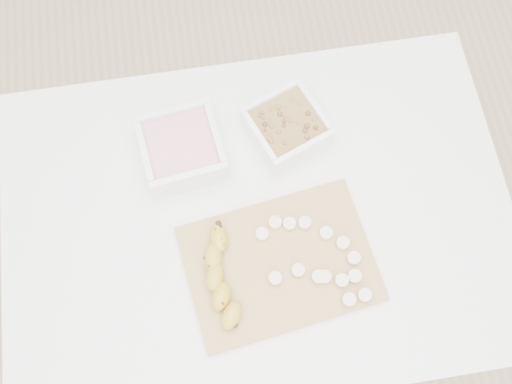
{
  "coord_description": "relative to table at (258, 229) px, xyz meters",
  "views": [
    {
      "loc": [
        -0.05,
        -0.31,
        1.82
      ],
      "look_at": [
        0.0,
        0.03,
        0.81
      ],
      "focal_mm": 40.0,
      "sensor_mm": 36.0,
      "label": 1
    }
  ],
  "objects": [
    {
      "name": "banana",
      "position": [
        -0.09,
        -0.12,
        0.13
      ],
      "size": [
        0.08,
        0.2,
        0.03
      ],
      "primitive_type": null,
      "rotation": [
        0.0,
        0.0,
        -0.18
      ],
      "color": "gold",
      "rests_on": "cutting_board"
    },
    {
      "name": "ground",
      "position": [
        0.0,
        0.0,
        -0.65
      ],
      "size": [
        3.5,
        3.5,
        0.0
      ],
      "primitive_type": "plane",
      "color": "#C6AD89",
      "rests_on": "ground"
    },
    {
      "name": "bowl_yogurt",
      "position": [
        -0.13,
        0.15,
        0.13
      ],
      "size": [
        0.17,
        0.17,
        0.07
      ],
      "color": "white",
      "rests_on": "table"
    },
    {
      "name": "bowl_granola",
      "position": [
        0.08,
        0.17,
        0.13
      ],
      "size": [
        0.18,
        0.18,
        0.07
      ],
      "color": "white",
      "rests_on": "table"
    },
    {
      "name": "cutting_board",
      "position": [
        0.02,
        -0.1,
        0.1
      ],
      "size": [
        0.38,
        0.29,
        0.01
      ],
      "primitive_type": "cube",
      "rotation": [
        0.0,
        0.0,
        0.14
      ],
      "color": "tan",
      "rests_on": "table"
    },
    {
      "name": "table",
      "position": [
        0.0,
        0.0,
        0.0
      ],
      "size": [
        1.0,
        0.7,
        0.75
      ],
      "color": "white",
      "rests_on": "ground"
    },
    {
      "name": "banana_slices",
      "position": [
        0.1,
        -0.11,
        0.12
      ],
      "size": [
        0.19,
        0.19,
        0.02
      ],
      "color": "#F5EDBE",
      "rests_on": "cutting_board"
    }
  ]
}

